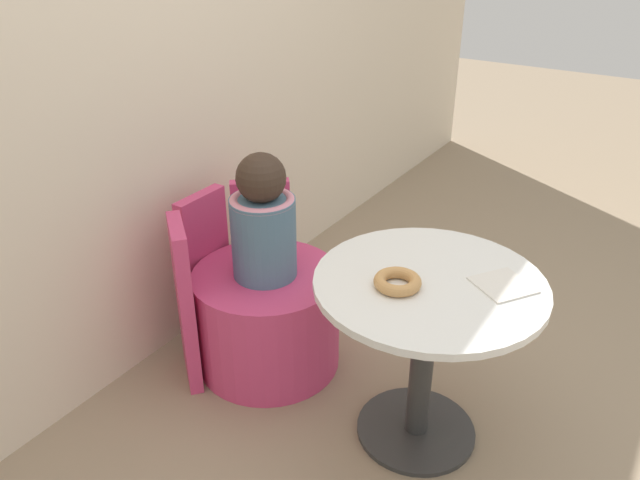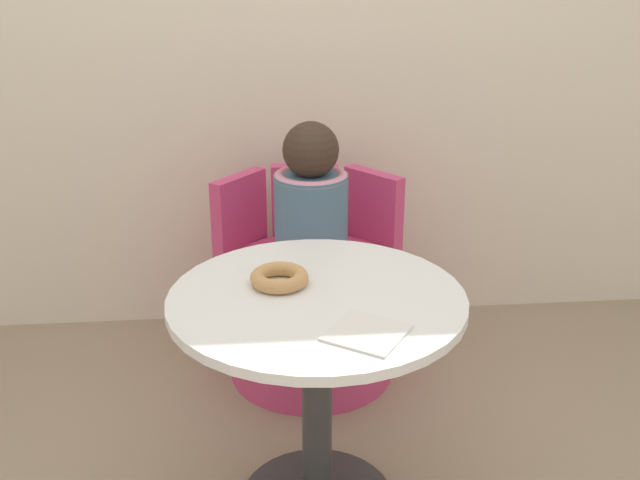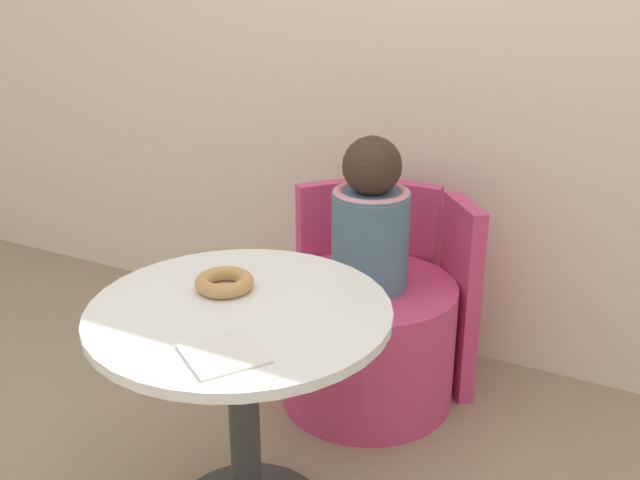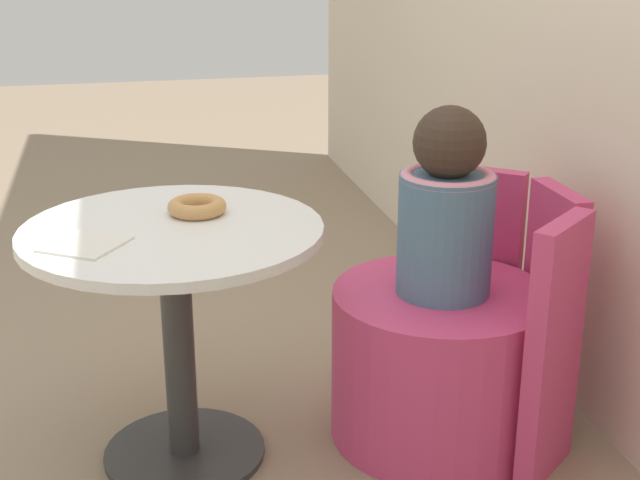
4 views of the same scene
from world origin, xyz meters
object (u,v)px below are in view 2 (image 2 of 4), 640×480
round_table (315,354)px  child_figure (311,201)px  donut (279,278)px  tub_chair (312,318)px

round_table → child_figure: size_ratio=1.50×
child_figure → donut: (-0.12, -0.60, 0.01)m
round_table → donut: size_ratio=4.98×
round_table → child_figure: bearing=86.3°
tub_chair → donut: 0.75m
tub_chair → donut: bearing=-101.7°
donut → tub_chair: bearing=78.3°
child_figure → donut: size_ratio=3.32×
tub_chair → child_figure: bearing=180.0°
donut → round_table: bearing=-40.0°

